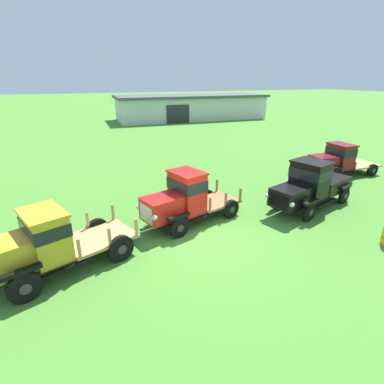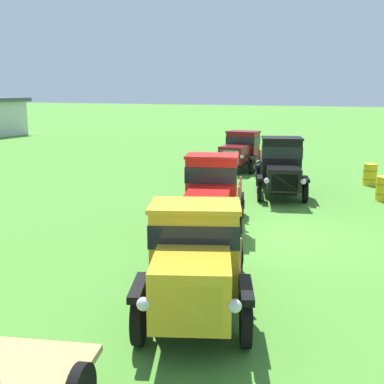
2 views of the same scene
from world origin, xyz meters
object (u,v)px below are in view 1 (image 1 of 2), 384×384
Objects in this scene: farm_shed at (191,107)px; vintage_truck_far_side at (311,185)px; vintage_truck_second_in_line at (43,243)px; vintage_truck_midrow_center at (183,198)px; vintage_truck_back_of_row at (337,160)px.

vintage_truck_far_side is at bearing -100.22° from farm_shed.
vintage_truck_second_in_line is 1.04× the size of vintage_truck_midrow_center.
vintage_truck_back_of_row is (4.92, 3.37, -0.09)m from vintage_truck_far_side.
farm_shed is at bearing 79.78° from vintage_truck_far_side.
farm_shed is 32.95m from vintage_truck_far_side.
vintage_truck_second_in_line is 0.96× the size of vintage_truck_far_side.
vintage_truck_back_of_row is (-0.93, -29.06, -0.71)m from farm_shed.
vintage_truck_far_side is 5.96m from vintage_truck_back_of_row.
vintage_truck_second_in_line reaches higher than vintage_truck_back_of_row.
farm_shed reaches higher than vintage_truck_far_side.
vintage_truck_far_side is at bearing -3.58° from vintage_truck_midrow_center.
vintage_truck_back_of_row is at bearing 15.05° from vintage_truck_midrow_center.
farm_shed is 34.22m from vintage_truck_midrow_center.
vintage_truck_far_side is 1.08× the size of vintage_truck_back_of_row.
vintage_truck_back_of_row is at bearing 16.60° from vintage_truck_second_in_line.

